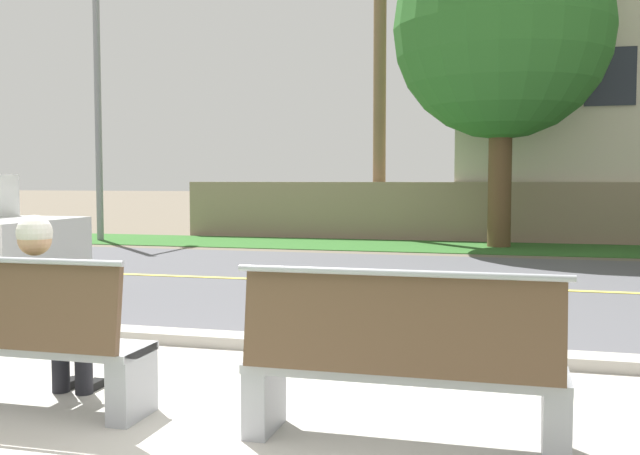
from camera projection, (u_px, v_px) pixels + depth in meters
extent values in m
plane|color=#665B4C|center=(398.00, 271.00, 11.79)|extent=(140.00, 140.00, 0.00)
cube|color=#B7B2A8|center=(201.00, 422.00, 4.46)|extent=(44.00, 3.60, 0.01)
cube|color=#ADA89E|center=(295.00, 344.00, 6.34)|extent=(44.00, 0.30, 0.11)
cube|color=#515156|center=(381.00, 284.00, 10.34)|extent=(52.00, 8.00, 0.01)
cube|color=#E0CC4C|center=(381.00, 284.00, 10.34)|extent=(48.00, 0.14, 0.01)
cube|color=#2D6026|center=(429.00, 246.00, 16.03)|extent=(48.00, 2.80, 0.02)
cube|color=#9EA0A8|center=(132.00, 384.00, 4.50)|extent=(0.14, 0.40, 0.45)
cube|color=#9EA0A8|center=(18.00, 344.00, 4.70)|extent=(1.76, 0.44, 0.05)
cube|color=#9EA0A8|center=(264.00, 395.00, 4.28)|extent=(0.14, 0.40, 0.45)
cube|color=#9EA0A8|center=(556.00, 418.00, 3.87)|extent=(0.14, 0.40, 0.45)
cube|color=#9EA0A8|center=(403.00, 370.00, 4.06)|extent=(1.76, 0.44, 0.05)
cube|color=brown|center=(398.00, 326.00, 3.85)|extent=(1.69, 0.12, 0.52)
cylinder|color=#9EA0A8|center=(398.00, 273.00, 3.83)|extent=(1.76, 0.04, 0.04)
cylinder|color=black|center=(42.00, 326.00, 4.86)|extent=(0.15, 0.42, 0.15)
cylinder|color=black|center=(66.00, 327.00, 4.82)|extent=(0.15, 0.42, 0.15)
cylinder|color=black|center=(61.00, 363.00, 5.07)|extent=(0.12, 0.12, 0.43)
cube|color=black|center=(68.00, 385.00, 5.16)|extent=(0.09, 0.24, 0.07)
cylinder|color=black|center=(84.00, 364.00, 5.02)|extent=(0.12, 0.12, 0.43)
cube|color=black|center=(91.00, 387.00, 5.11)|extent=(0.09, 0.24, 0.07)
cube|color=#6B7047|center=(35.00, 301.00, 4.65)|extent=(0.34, 0.20, 0.52)
cylinder|color=#6B7047|center=(8.00, 296.00, 4.72)|extent=(0.09, 0.09, 0.46)
cylinder|color=#6B7047|center=(67.00, 299.00, 4.61)|extent=(0.09, 0.09, 0.46)
sphere|color=tan|center=(35.00, 239.00, 4.63)|extent=(0.21, 0.21, 0.21)
sphere|color=beige|center=(34.00, 233.00, 4.63)|extent=(0.22, 0.22, 0.22)
cylinder|color=black|center=(55.00, 265.00, 9.89)|extent=(0.64, 0.18, 0.64)
cylinder|color=gray|center=(98.00, 94.00, 17.44)|extent=(0.16, 0.16, 6.98)
cylinder|color=brown|center=(500.00, 180.00, 15.87)|extent=(0.50, 0.50, 2.90)
sphere|color=#2D6B28|center=(502.00, 30.00, 15.66)|extent=(4.64, 4.64, 4.64)
cylinder|color=brown|center=(380.00, 66.00, 18.35)|extent=(0.32, 0.32, 8.58)
cube|color=gray|center=(441.00, 211.00, 17.72)|extent=(13.00, 0.36, 1.40)
cube|color=#232833|center=(610.00, 77.00, 16.52)|extent=(1.10, 0.06, 1.30)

